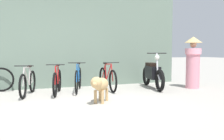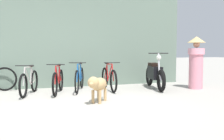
{
  "view_description": "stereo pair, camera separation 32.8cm",
  "coord_description": "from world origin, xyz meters",
  "px_view_note": "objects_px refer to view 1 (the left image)",
  "views": [
    {
      "loc": [
        -1.63,
        -5.23,
        1.16
      ],
      "look_at": [
        0.96,
        0.99,
        0.65
      ],
      "focal_mm": 42.0,
      "sensor_mm": 36.0,
      "label": 1
    },
    {
      "loc": [
        -1.32,
        -5.35,
        1.16
      ],
      "look_at": [
        0.96,
        0.99,
        0.65
      ],
      "focal_mm": 42.0,
      "sensor_mm": 36.0,
      "label": 2
    }
  ],
  "objects_px": {
    "bicycle_1": "(57,82)",
    "stray_dog": "(100,85)",
    "bicycle_2": "(78,79)",
    "bicycle_3": "(107,79)",
    "person_in_robes": "(193,60)",
    "bicycle_0": "(28,83)",
    "motorcycle": "(153,74)",
    "spare_tire_left": "(1,80)"
  },
  "relations": [
    {
      "from": "bicycle_3",
      "to": "bicycle_1",
      "type": "bearing_deg",
      "value": -81.12
    },
    {
      "from": "bicycle_1",
      "to": "person_in_robes",
      "type": "distance_m",
      "value": 4.1
    },
    {
      "from": "bicycle_3",
      "to": "person_in_robes",
      "type": "height_order",
      "value": "person_in_robes"
    },
    {
      "from": "bicycle_2",
      "to": "person_in_robes",
      "type": "distance_m",
      "value": 3.51
    },
    {
      "from": "bicycle_0",
      "to": "bicycle_3",
      "type": "xyz_separation_m",
      "value": [
        2.21,
        0.04,
        0.01
      ]
    },
    {
      "from": "bicycle_2",
      "to": "motorcycle",
      "type": "bearing_deg",
      "value": 102.35
    },
    {
      "from": "bicycle_2",
      "to": "stray_dog",
      "type": "relative_size",
      "value": 1.85
    },
    {
      "from": "stray_dog",
      "to": "bicycle_3",
      "type": "bearing_deg",
      "value": -170.0
    },
    {
      "from": "motorcycle",
      "to": "bicycle_3",
      "type": "bearing_deg",
      "value": -83.29
    },
    {
      "from": "motorcycle",
      "to": "stray_dog",
      "type": "distance_m",
      "value": 2.69
    },
    {
      "from": "spare_tire_left",
      "to": "motorcycle",
      "type": "bearing_deg",
      "value": -13.84
    },
    {
      "from": "bicycle_2",
      "to": "person_in_robes",
      "type": "height_order",
      "value": "person_in_robes"
    },
    {
      "from": "bicycle_1",
      "to": "spare_tire_left",
      "type": "xyz_separation_m",
      "value": [
        -1.37,
        0.99,
        0.01
      ]
    },
    {
      "from": "bicycle_1",
      "to": "motorcycle",
      "type": "bearing_deg",
      "value": 106.12
    },
    {
      "from": "person_in_robes",
      "to": "spare_tire_left",
      "type": "xyz_separation_m",
      "value": [
        -5.4,
        1.49,
        -0.51
      ]
    },
    {
      "from": "motorcycle",
      "to": "spare_tire_left",
      "type": "relative_size",
      "value": 2.83
    },
    {
      "from": "person_in_robes",
      "to": "spare_tire_left",
      "type": "relative_size",
      "value": 2.3
    },
    {
      "from": "bicycle_1",
      "to": "person_in_robes",
      "type": "relative_size",
      "value": 0.98
    },
    {
      "from": "bicycle_2",
      "to": "bicycle_3",
      "type": "bearing_deg",
      "value": 101.23
    },
    {
      "from": "bicycle_0",
      "to": "person_in_robes",
      "type": "relative_size",
      "value": 0.98
    },
    {
      "from": "bicycle_2",
      "to": "bicycle_1",
      "type": "bearing_deg",
      "value": -49.24
    },
    {
      "from": "bicycle_0",
      "to": "bicycle_1",
      "type": "xyz_separation_m",
      "value": [
        0.74,
        -0.07,
        0.01
      ]
    },
    {
      "from": "bicycle_1",
      "to": "spare_tire_left",
      "type": "height_order",
      "value": "bicycle_1"
    },
    {
      "from": "bicycle_0",
      "to": "bicycle_3",
      "type": "bearing_deg",
      "value": 109.4
    },
    {
      "from": "bicycle_2",
      "to": "stray_dog",
      "type": "xyz_separation_m",
      "value": [
        0.01,
        -1.79,
        0.05
      ]
    },
    {
      "from": "bicycle_0",
      "to": "bicycle_3",
      "type": "distance_m",
      "value": 2.21
    },
    {
      "from": "bicycle_2",
      "to": "person_in_robes",
      "type": "bearing_deg",
      "value": 97.59
    },
    {
      "from": "bicycle_2",
      "to": "bicycle_3",
      "type": "xyz_separation_m",
      "value": [
        0.84,
        -0.13,
        -0.01
      ]
    },
    {
      "from": "bicycle_2",
      "to": "spare_tire_left",
      "type": "bearing_deg",
      "value": -90.39
    },
    {
      "from": "bicycle_3",
      "to": "spare_tire_left",
      "type": "distance_m",
      "value": 2.97
    },
    {
      "from": "bicycle_1",
      "to": "stray_dog",
      "type": "height_order",
      "value": "bicycle_1"
    },
    {
      "from": "bicycle_1",
      "to": "stray_dog",
      "type": "distance_m",
      "value": 1.68
    },
    {
      "from": "bicycle_3",
      "to": "spare_tire_left",
      "type": "bearing_deg",
      "value": -102.58
    },
    {
      "from": "bicycle_0",
      "to": "motorcycle",
      "type": "distance_m",
      "value": 3.63
    },
    {
      "from": "bicycle_0",
      "to": "bicycle_1",
      "type": "distance_m",
      "value": 0.74
    },
    {
      "from": "bicycle_3",
      "to": "motorcycle",
      "type": "distance_m",
      "value": 1.43
    },
    {
      "from": "bicycle_0",
      "to": "bicycle_2",
      "type": "xyz_separation_m",
      "value": [
        1.37,
        0.17,
        0.02
      ]
    },
    {
      "from": "spare_tire_left",
      "to": "bicycle_1",
      "type": "bearing_deg",
      "value": -35.85
    },
    {
      "from": "stray_dog",
      "to": "motorcycle",
      "type": "bearing_deg",
      "value": 160.08
    },
    {
      "from": "person_in_robes",
      "to": "spare_tire_left",
      "type": "height_order",
      "value": "person_in_robes"
    },
    {
      "from": "bicycle_0",
      "to": "person_in_robes",
      "type": "xyz_separation_m",
      "value": [
        4.77,
        -0.58,
        0.52
      ]
    },
    {
      "from": "bicycle_1",
      "to": "motorcycle",
      "type": "height_order",
      "value": "motorcycle"
    }
  ]
}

